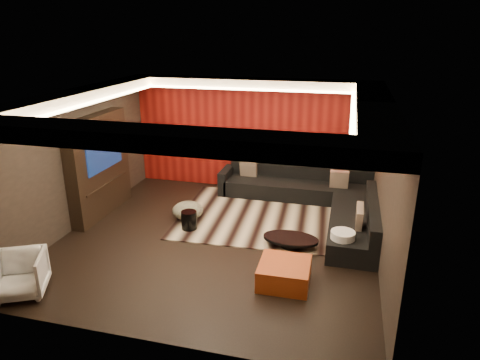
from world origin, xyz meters
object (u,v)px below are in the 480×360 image
(armchair, at_px, (20,275))
(sectional_sofa, at_px, (316,200))
(coffee_table, at_px, (291,242))
(drum_stool, at_px, (189,220))
(white_side_table, at_px, (342,245))
(orange_ottoman, at_px, (284,273))

(armchair, height_order, sectional_sofa, sectional_sofa)
(coffee_table, relative_size, drum_stool, 2.77)
(white_side_table, xyz_separation_m, armchair, (-4.77, -2.32, 0.07))
(orange_ottoman, bearing_deg, coffee_table, 93.19)
(coffee_table, distance_m, sectional_sofa, 1.86)
(coffee_table, bearing_deg, orange_ottoman, -86.81)
(white_side_table, bearing_deg, drum_stool, 171.76)
(white_side_table, xyz_separation_m, sectional_sofa, (-0.64, 2.04, -0.01))
(coffee_table, height_order, armchair, armchair)
(white_side_table, relative_size, sectional_sofa, 0.15)
(orange_ottoman, height_order, sectional_sofa, sectional_sofa)
(drum_stool, distance_m, orange_ottoman, 2.64)
(armchair, bearing_deg, drum_stool, 32.07)
(orange_ottoman, distance_m, sectional_sofa, 3.08)
(armchair, bearing_deg, coffee_table, 7.31)
(orange_ottoman, bearing_deg, armchair, -161.56)
(sectional_sofa, bearing_deg, orange_ottoman, -94.40)
(drum_stool, xyz_separation_m, orange_ottoman, (2.19, -1.47, -0.03))
(drum_stool, bearing_deg, armchair, -121.70)
(coffee_table, xyz_separation_m, drum_stool, (-2.12, 0.23, 0.10))
(orange_ottoman, bearing_deg, white_side_table, 49.65)
(sectional_sofa, bearing_deg, coffee_table, -99.47)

